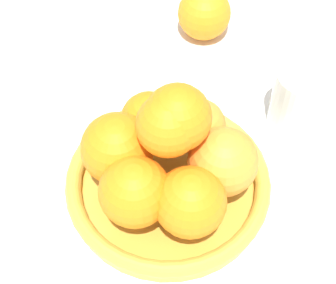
% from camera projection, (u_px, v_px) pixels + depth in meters
% --- Properties ---
extents(ground_plane, '(4.00, 4.00, 0.00)m').
position_uv_depth(ground_plane, '(168.00, 192.00, 0.66)').
color(ground_plane, silver).
extents(fruit_bowl, '(0.24, 0.24, 0.03)m').
position_uv_depth(fruit_bowl, '(168.00, 184.00, 0.65)').
color(fruit_bowl, gold).
rests_on(fruit_bowl, ground_plane).
extents(orange_pile, '(0.18, 0.19, 0.13)m').
position_uv_depth(orange_pile, '(168.00, 153.00, 0.59)').
color(orange_pile, orange).
rests_on(orange_pile, fruit_bowl).
extents(stray_orange, '(0.08, 0.08, 0.08)m').
position_uv_depth(stray_orange, '(204.00, 13.00, 0.79)').
color(stray_orange, orange).
rests_on(stray_orange, ground_plane).
extents(drinking_glass, '(0.07, 0.07, 0.09)m').
position_uv_depth(drinking_glass, '(299.00, 100.00, 0.69)').
color(drinking_glass, silver).
rests_on(drinking_glass, ground_plane).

